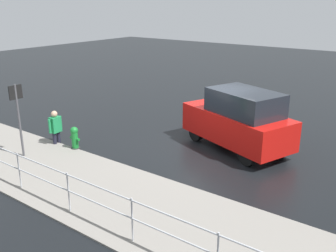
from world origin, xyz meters
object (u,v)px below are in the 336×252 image
Objects in this scene: fire_hydrant at (75,138)px; pedestrian at (55,126)px; sign_post at (18,110)px; moving_hatchback at (239,120)px.

pedestrian reaches higher than fire_hydrant.
sign_post is (-0.07, 1.37, 0.90)m from pedestrian.
sign_post reaches higher than pedestrian.
moving_hatchback is 7.12m from sign_post.
fire_hydrant is at bearing -120.55° from sign_post.
sign_post is (0.84, 1.43, 1.18)m from fire_hydrant.
fire_hydrant is at bearing 37.17° from moving_hatchback.
fire_hydrant is 0.66× the size of pedestrian.
pedestrian is 0.51× the size of sign_post.
moving_hatchback is 1.77× the size of sign_post.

